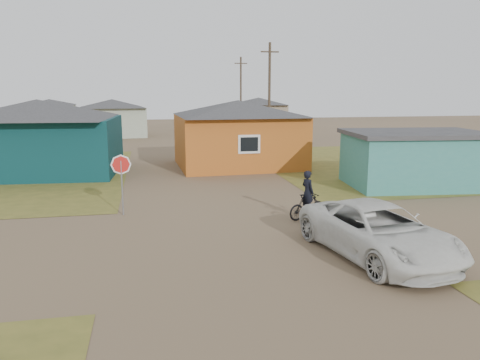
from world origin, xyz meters
name	(u,v)px	position (x,y,z in m)	size (l,w,h in m)	color
ground	(246,241)	(0.00, 0.00, 0.00)	(120.00, 120.00, 0.00)	brown
grass_ne	(421,162)	(14.00, 13.00, 0.01)	(20.00, 18.00, 0.00)	olive
house_teal	(39,136)	(-8.50, 13.50, 2.05)	(8.93, 7.08, 4.00)	#082C2F
house_yellow	(238,132)	(2.50, 14.00, 2.00)	(7.72, 6.76, 3.90)	#B45A1B
shed_turquoise	(415,159)	(9.50, 6.50, 1.31)	(6.71, 4.93, 2.60)	teal
house_pale_west	(113,117)	(-6.00, 34.00, 1.86)	(7.04, 6.15, 3.60)	#A0AB93
house_beige_east	(259,113)	(10.00, 40.00, 1.86)	(6.95, 6.05, 3.60)	gray
house_pale_north	(50,113)	(-14.00, 46.00, 1.75)	(6.28, 5.81, 3.40)	#A0AB93
utility_pole_near	(269,94)	(6.50, 22.00, 4.14)	(1.40, 0.20, 8.00)	#443629
utility_pole_far	(241,93)	(7.50, 38.00, 4.14)	(1.40, 0.20, 8.00)	#443629
stop_sign	(121,170)	(-3.78, 3.82, 1.66)	(0.70, 0.27, 2.23)	gray
cyclist	(307,202)	(2.63, 1.98, 0.63)	(1.60, 0.93, 1.74)	black
vehicle	(378,231)	(3.24, -2.00, 0.73)	(2.41, 5.22, 1.45)	silver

